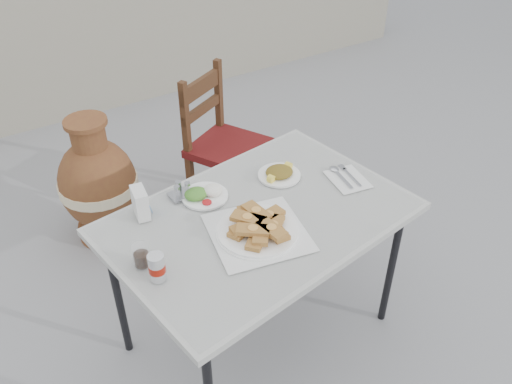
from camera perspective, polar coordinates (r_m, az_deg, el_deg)
ground at (r=2.66m, az=0.81°, el=-12.48°), size 80.00×80.00×0.00m
cafe_table at (r=2.12m, az=0.35°, el=-3.46°), size 1.25×0.93×0.70m
pide_plate at (r=1.99m, az=0.19°, el=-3.62°), size 0.41×0.41×0.07m
salad_rice_plate at (r=2.18m, az=-5.49°, el=-0.19°), size 0.19×0.19×0.05m
salad_chopped_plate at (r=2.29m, az=2.46°, el=1.99°), size 0.18×0.18×0.04m
soda_can at (r=1.83m, az=-10.39°, el=-7.79°), size 0.06×0.06×0.10m
cola_glass at (r=1.90m, az=-11.98°, el=-6.67°), size 0.06×0.06×0.08m
napkin_holder at (r=2.10m, az=-12.08°, el=-1.13°), size 0.07×0.10×0.12m
condiment_caddy at (r=2.19m, az=-7.89°, el=0.04°), size 0.10×0.08×0.07m
cutlery_napkin at (r=2.32m, az=9.40°, el=1.55°), size 0.17×0.21×0.01m
chair at (r=3.02m, az=-3.49°, el=5.09°), size 0.50×0.50×0.85m
terracotta_urn at (r=2.98m, az=-16.25°, el=0.76°), size 0.42×0.42×0.73m
back_wall at (r=4.31m, az=-18.31°, el=15.67°), size 6.00×0.25×1.20m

